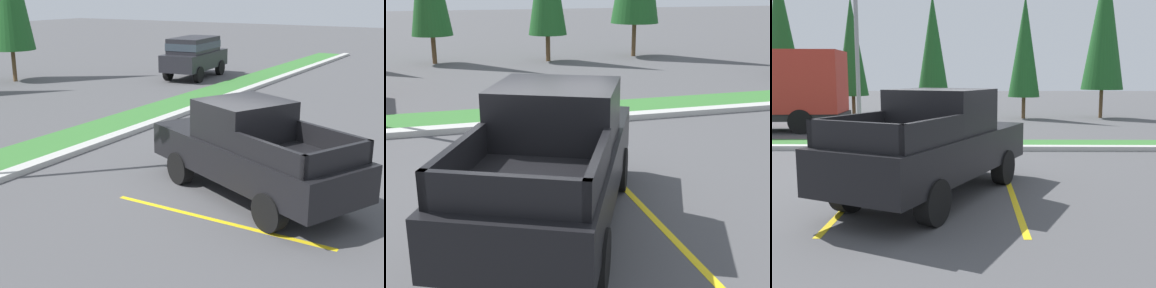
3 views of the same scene
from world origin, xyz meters
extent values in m
plane|color=#4C4C4F|center=(0.00, 0.00, 0.00)|extent=(120.00, 120.00, 0.00)
cube|color=yellow|center=(-1.59, -0.57, 0.00)|extent=(0.12, 4.80, 0.01)
cube|color=yellow|center=(1.51, -0.57, 0.00)|extent=(0.12, 4.80, 0.01)
cube|color=#B2B2AD|center=(0.00, 5.00, 0.07)|extent=(56.00, 0.40, 0.15)
cube|color=#387533|center=(0.00, 6.10, 0.03)|extent=(56.00, 1.80, 0.06)
cylinder|color=black|center=(-0.16, 1.20, 0.38)|extent=(0.57, 0.81, 0.76)
cylinder|color=black|center=(1.39, 0.48, 0.38)|extent=(0.57, 0.81, 0.76)
cylinder|color=black|center=(-1.47, -1.61, 0.38)|extent=(0.57, 0.81, 0.76)
cylinder|color=black|center=(0.08, -2.33, 0.38)|extent=(0.57, 0.81, 0.76)
cube|color=black|center=(-0.04, -0.57, 0.88)|extent=(3.92, 5.52, 0.76)
cube|color=black|center=(0.09, -0.30, 1.68)|extent=(2.27, 2.19, 0.84)
cube|color=#2D3842|center=(0.43, 0.45, 1.73)|extent=(1.49, 0.74, 0.63)
cube|color=black|center=(-1.42, -1.52, 1.48)|extent=(0.89, 1.76, 0.44)
cube|color=black|center=(0.12, -2.24, 1.48)|extent=(0.89, 1.76, 0.44)
cube|color=black|center=(-1.03, -2.70, 1.48)|extent=(1.67, 0.85, 0.44)
cube|color=silver|center=(1.04, 1.74, 0.64)|extent=(1.70, 0.91, 0.28)
cylinder|color=brown|center=(-1.44, 16.38, 0.61)|extent=(0.20, 0.20, 1.23)
cylinder|color=brown|center=(3.58, 15.75, 0.60)|extent=(0.20, 0.20, 1.19)
cylinder|color=brown|center=(7.95, 16.23, 0.79)|extent=(0.20, 0.20, 1.58)
camera|label=1|loc=(-9.99, -5.07, 4.34)|focal=49.11mm
camera|label=2|loc=(-1.63, -7.50, 3.54)|focal=48.43mm
camera|label=3|loc=(0.67, -9.30, 2.37)|focal=42.49mm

